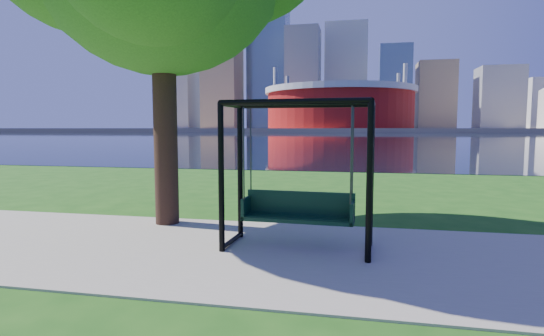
# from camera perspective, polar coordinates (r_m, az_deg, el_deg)

# --- Properties ---
(ground) EXTENTS (900.00, 900.00, 0.00)m
(ground) POSITION_cam_1_polar(r_m,az_deg,el_deg) (7.10, -1.20, -10.26)
(ground) COLOR #1E5114
(ground) RESTS_ON ground
(path) EXTENTS (120.00, 4.00, 0.03)m
(path) POSITION_cam_1_polar(r_m,az_deg,el_deg) (6.63, -2.18, -11.27)
(path) COLOR #9E937F
(path) RESTS_ON ground
(river) EXTENTS (900.00, 180.00, 0.02)m
(river) POSITION_cam_1_polar(r_m,az_deg,el_deg) (108.69, 10.94, 4.25)
(river) COLOR black
(river) RESTS_ON ground
(far_bank) EXTENTS (900.00, 228.00, 2.00)m
(far_bank) POSITION_cam_1_polar(r_m,az_deg,el_deg) (312.67, 11.48, 5.08)
(far_bank) COLOR #937F60
(far_bank) RESTS_ON ground
(stadium) EXTENTS (83.00, 83.00, 32.00)m
(stadium) POSITION_cam_1_polar(r_m,az_deg,el_deg) (242.25, 9.07, 8.20)
(stadium) COLOR maroon
(stadium) RESTS_ON far_bank
(skyline) EXTENTS (392.00, 66.00, 96.50)m
(skyline) POSITION_cam_1_polar(r_m,az_deg,el_deg) (327.88, 10.85, 11.20)
(skyline) COLOR gray
(skyline) RESTS_ON far_bank
(swing) EXTENTS (2.32, 1.09, 2.33)m
(swing) POSITION_cam_1_polar(r_m,az_deg,el_deg) (6.61, 3.55, -1.45)
(swing) COLOR black
(swing) RESTS_ON ground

